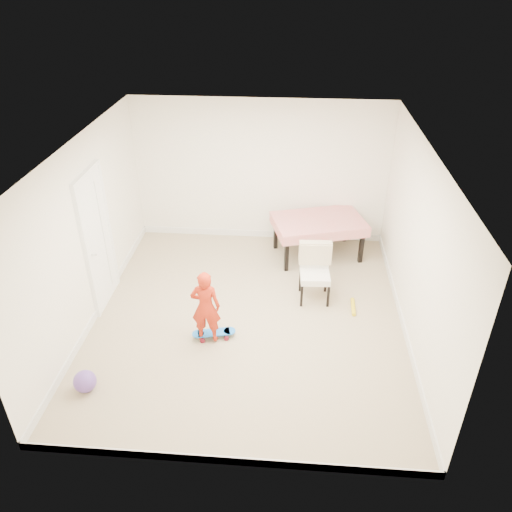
# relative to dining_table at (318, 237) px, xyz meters

# --- Properties ---
(ground) EXTENTS (5.00, 5.00, 0.00)m
(ground) POSITION_rel_dining_table_xyz_m (-1.05, -1.89, -0.35)
(ground) COLOR tan
(ground) RESTS_ON ground
(ceiling) EXTENTS (4.50, 5.00, 0.04)m
(ceiling) POSITION_rel_dining_table_xyz_m (-1.05, -1.89, 2.23)
(ceiling) COLOR silver
(ceiling) RESTS_ON wall_back
(wall_back) EXTENTS (4.50, 0.04, 2.60)m
(wall_back) POSITION_rel_dining_table_xyz_m (-1.05, 0.59, 0.95)
(wall_back) COLOR white
(wall_back) RESTS_ON ground
(wall_front) EXTENTS (4.50, 0.04, 2.60)m
(wall_front) POSITION_rel_dining_table_xyz_m (-1.05, -4.37, 0.95)
(wall_front) COLOR white
(wall_front) RESTS_ON ground
(wall_left) EXTENTS (0.04, 5.00, 2.60)m
(wall_left) POSITION_rel_dining_table_xyz_m (-3.28, -1.89, 0.95)
(wall_left) COLOR white
(wall_left) RESTS_ON ground
(wall_right) EXTENTS (0.04, 5.00, 2.60)m
(wall_right) POSITION_rel_dining_table_xyz_m (1.18, -1.89, 0.95)
(wall_right) COLOR white
(wall_right) RESTS_ON ground
(door) EXTENTS (0.11, 0.94, 2.11)m
(door) POSITION_rel_dining_table_xyz_m (-3.27, -1.59, 0.67)
(door) COLOR white
(door) RESTS_ON ground
(baseboard_back) EXTENTS (4.50, 0.02, 0.12)m
(baseboard_back) POSITION_rel_dining_table_xyz_m (-1.05, 0.60, -0.29)
(baseboard_back) COLOR white
(baseboard_back) RESTS_ON ground
(baseboard_front) EXTENTS (4.50, 0.02, 0.12)m
(baseboard_front) POSITION_rel_dining_table_xyz_m (-1.05, -4.38, -0.29)
(baseboard_front) COLOR white
(baseboard_front) RESTS_ON ground
(baseboard_left) EXTENTS (0.02, 5.00, 0.12)m
(baseboard_left) POSITION_rel_dining_table_xyz_m (-3.29, -1.89, -0.29)
(baseboard_left) COLOR white
(baseboard_left) RESTS_ON ground
(baseboard_right) EXTENTS (0.02, 5.00, 0.12)m
(baseboard_right) POSITION_rel_dining_table_xyz_m (1.19, -1.89, -0.29)
(baseboard_right) COLOR white
(baseboard_right) RESTS_ON ground
(dining_table) EXTENTS (1.72, 1.34, 0.71)m
(dining_table) POSITION_rel_dining_table_xyz_m (0.00, 0.00, 0.00)
(dining_table) COLOR #B71C09
(dining_table) RESTS_ON ground
(dining_chair) EXTENTS (0.53, 0.60, 0.91)m
(dining_chair) POSITION_rel_dining_table_xyz_m (-0.08, -1.33, 0.10)
(dining_chair) COLOR white
(dining_chair) RESTS_ON ground
(skateboard) EXTENTS (0.64, 0.35, 0.09)m
(skateboard) POSITION_rel_dining_table_xyz_m (-1.49, -2.37, -0.31)
(skateboard) COLOR #1B7CED
(skateboard) RESTS_ON ground
(child) EXTENTS (0.40, 0.27, 1.09)m
(child) POSITION_rel_dining_table_xyz_m (-1.57, -2.45, 0.19)
(child) COLOR red
(child) RESTS_ON ground
(balloon) EXTENTS (0.28, 0.28, 0.28)m
(balloon) POSITION_rel_dining_table_xyz_m (-2.91, -3.48, -0.21)
(balloon) COLOR #6643A3
(balloon) RESTS_ON ground
(foam_toy) EXTENTS (0.07, 0.40, 0.06)m
(foam_toy) POSITION_rel_dining_table_xyz_m (0.52, -1.55, -0.32)
(foam_toy) COLOR yellow
(foam_toy) RESTS_ON ground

